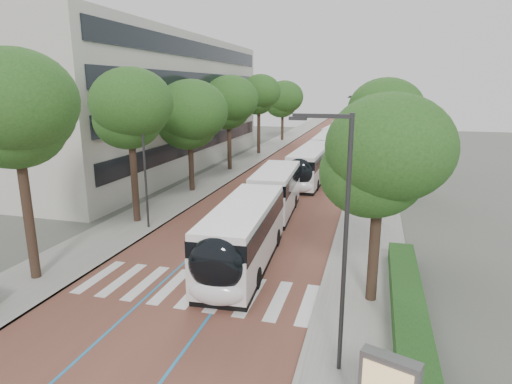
# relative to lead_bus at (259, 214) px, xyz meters

# --- Properties ---
(ground) EXTENTS (160.00, 160.00, 0.00)m
(ground) POSITION_rel_lead_bus_xyz_m (-1.25, -7.89, -1.63)
(ground) COLOR #51544C
(ground) RESTS_ON ground
(road) EXTENTS (11.00, 140.00, 0.02)m
(road) POSITION_rel_lead_bus_xyz_m (-1.25, 32.11, -1.62)
(road) COLOR brown
(road) RESTS_ON ground
(sidewalk_left) EXTENTS (4.00, 140.00, 0.12)m
(sidewalk_left) POSITION_rel_lead_bus_xyz_m (-8.75, 32.11, -1.57)
(sidewalk_left) COLOR gray
(sidewalk_left) RESTS_ON ground
(sidewalk_right) EXTENTS (4.00, 140.00, 0.12)m
(sidewalk_right) POSITION_rel_lead_bus_xyz_m (6.25, 32.11, -1.57)
(sidewalk_right) COLOR gray
(sidewalk_right) RESTS_ON ground
(kerb_left) EXTENTS (0.20, 140.00, 0.14)m
(kerb_left) POSITION_rel_lead_bus_xyz_m (-6.85, 32.11, -1.57)
(kerb_left) COLOR gray
(kerb_left) RESTS_ON ground
(kerb_right) EXTENTS (0.20, 140.00, 0.14)m
(kerb_right) POSITION_rel_lead_bus_xyz_m (4.35, 32.11, -1.57)
(kerb_right) COLOR gray
(kerb_right) RESTS_ON ground
(zebra_crossing) EXTENTS (10.55, 3.60, 0.01)m
(zebra_crossing) POSITION_rel_lead_bus_xyz_m (-1.05, -6.89, -1.60)
(zebra_crossing) COLOR silver
(zebra_crossing) RESTS_ON ground
(lane_line_left) EXTENTS (0.12, 126.00, 0.01)m
(lane_line_left) POSITION_rel_lead_bus_xyz_m (-2.85, 32.11, -1.60)
(lane_line_left) COLOR teal
(lane_line_left) RESTS_ON road
(lane_line_right) EXTENTS (0.12, 126.00, 0.01)m
(lane_line_right) POSITION_rel_lead_bus_xyz_m (0.35, 32.11, -1.60)
(lane_line_right) COLOR teal
(lane_line_right) RESTS_ON road
(office_building) EXTENTS (18.11, 40.00, 14.00)m
(office_building) POSITION_rel_lead_bus_xyz_m (-20.73, 20.11, 5.37)
(office_building) COLOR #B3B0A5
(office_building) RESTS_ON ground
(hedge) EXTENTS (1.20, 14.00, 0.80)m
(hedge) POSITION_rel_lead_bus_xyz_m (7.85, -7.89, -1.11)
(hedge) COLOR #1B3C14
(hedge) RESTS_ON sidewalk_right
(streetlight_near) EXTENTS (1.82, 0.20, 8.00)m
(streetlight_near) POSITION_rel_lead_bus_xyz_m (5.37, -10.89, 3.19)
(streetlight_near) COLOR #2E2F31
(streetlight_near) RESTS_ON sidewalk_right
(streetlight_far) EXTENTS (1.82, 0.20, 8.00)m
(streetlight_far) POSITION_rel_lead_bus_xyz_m (5.37, 14.11, 3.19)
(streetlight_far) COLOR #2E2F31
(streetlight_far) RESTS_ON sidewalk_right
(lamp_post_left) EXTENTS (0.14, 0.14, 8.00)m
(lamp_post_left) POSITION_rel_lead_bus_xyz_m (-7.35, 0.11, 2.49)
(lamp_post_left) COLOR #2E2F31
(lamp_post_left) RESTS_ON sidewalk_left
(trees_left) EXTENTS (6.23, 60.71, 9.84)m
(trees_left) POSITION_rel_lead_bus_xyz_m (-8.75, 19.71, 5.28)
(trees_left) COLOR black
(trees_left) RESTS_ON ground
(trees_right) EXTENTS (5.25, 47.08, 8.80)m
(trees_right) POSITION_rel_lead_bus_xyz_m (6.45, 15.53, 4.44)
(trees_right) COLOR black
(trees_right) RESTS_ON ground
(lead_bus) EXTENTS (3.56, 18.51, 3.20)m
(lead_bus) POSITION_rel_lead_bus_xyz_m (0.00, 0.00, 0.00)
(lead_bus) COLOR black
(lead_bus) RESTS_ON ground
(bus_queued_0) EXTENTS (2.80, 12.45, 3.20)m
(bus_queued_0) POSITION_rel_lead_bus_xyz_m (0.52, 16.42, -0.00)
(bus_queued_0) COLOR silver
(bus_queued_0) RESTS_ON ground
(bus_queued_1) EXTENTS (2.59, 12.41, 3.20)m
(bus_queued_1) POSITION_rel_lead_bus_xyz_m (0.67, 28.93, -0.00)
(bus_queued_1) COLOR silver
(bus_queued_1) RESTS_ON ground
(bus_queued_2) EXTENTS (3.20, 12.52, 3.20)m
(bus_queued_2) POSITION_rel_lead_bus_xyz_m (0.62, 41.23, -0.00)
(bus_queued_2) COLOR silver
(bus_queued_2) RESTS_ON ground
(bus_queued_3) EXTENTS (2.62, 12.42, 3.20)m
(bus_queued_3) POSITION_rel_lead_bus_xyz_m (0.36, 54.56, -0.00)
(bus_queued_3) COLOR silver
(bus_queued_3) RESTS_ON ground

